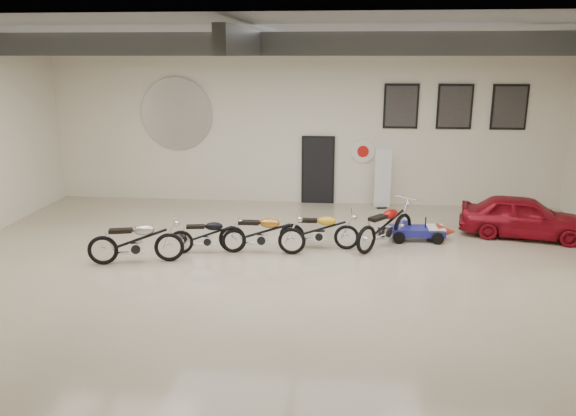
# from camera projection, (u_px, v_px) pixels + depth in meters

# --- Properties ---
(floor) EXTENTS (16.00, 12.00, 0.01)m
(floor) POSITION_uv_depth(u_px,v_px,m) (283.00, 270.00, 12.43)
(floor) COLOR #B7AD8C
(floor) RESTS_ON ground
(ceiling) EXTENTS (16.00, 12.00, 0.01)m
(ceiling) POSITION_uv_depth(u_px,v_px,m) (282.00, 34.00, 11.11)
(ceiling) COLOR gray
(ceiling) RESTS_ON back_wall
(back_wall) EXTENTS (16.00, 0.02, 5.00)m
(back_wall) POSITION_uv_depth(u_px,v_px,m) (303.00, 125.00, 17.53)
(back_wall) COLOR silver
(back_wall) RESTS_ON floor
(ceiling_beams) EXTENTS (15.80, 11.80, 0.32)m
(ceiling_beams) POSITION_uv_depth(u_px,v_px,m) (282.00, 47.00, 11.18)
(ceiling_beams) COLOR #55595C
(ceiling_beams) RESTS_ON ceiling
(door) EXTENTS (0.92, 0.08, 2.10)m
(door) POSITION_uv_depth(u_px,v_px,m) (318.00, 171.00, 17.82)
(door) COLOR black
(door) RESTS_ON back_wall
(logo_plaque) EXTENTS (2.30, 0.06, 1.16)m
(logo_plaque) POSITION_uv_depth(u_px,v_px,m) (177.00, 114.00, 17.77)
(logo_plaque) COLOR silver
(logo_plaque) RESTS_ON back_wall
(poster_left) EXTENTS (1.05, 0.08, 1.35)m
(poster_left) POSITION_uv_depth(u_px,v_px,m) (401.00, 106.00, 17.06)
(poster_left) COLOR black
(poster_left) RESTS_ON back_wall
(poster_mid) EXTENTS (1.05, 0.08, 1.35)m
(poster_mid) POSITION_uv_depth(u_px,v_px,m) (455.00, 107.00, 16.91)
(poster_mid) COLOR black
(poster_mid) RESTS_ON back_wall
(poster_right) EXTENTS (1.05, 0.08, 1.35)m
(poster_right) POSITION_uv_depth(u_px,v_px,m) (509.00, 107.00, 16.76)
(poster_right) COLOR black
(poster_right) RESTS_ON back_wall
(oil_sign) EXTENTS (0.72, 0.10, 0.72)m
(oil_sign) POSITION_uv_depth(u_px,v_px,m) (363.00, 151.00, 17.52)
(oil_sign) COLOR white
(oil_sign) RESTS_ON back_wall
(banner_stand) EXTENTS (0.53, 0.28, 1.86)m
(banner_stand) POSITION_uv_depth(u_px,v_px,m) (383.00, 179.00, 17.23)
(banner_stand) COLOR white
(banner_stand) RESTS_ON floor
(motorcycle_silver) EXTENTS (2.20, 1.13, 1.09)m
(motorcycle_silver) POSITION_uv_depth(u_px,v_px,m) (136.00, 240.00, 12.71)
(motorcycle_silver) COLOR silver
(motorcycle_silver) RESTS_ON floor
(motorcycle_black) EXTENTS (1.86, 0.83, 0.93)m
(motorcycle_black) POSITION_uv_depth(u_px,v_px,m) (207.00, 235.00, 13.37)
(motorcycle_black) COLOR silver
(motorcycle_black) RESTS_ON floor
(motorcycle_gold) EXTENTS (2.05, 0.64, 1.07)m
(motorcycle_gold) POSITION_uv_depth(u_px,v_px,m) (262.00, 232.00, 13.34)
(motorcycle_gold) COLOR silver
(motorcycle_gold) RESTS_ON floor
(motorcycle_yellow) EXTENTS (1.91, 0.60, 0.99)m
(motorcycle_yellow) POSITION_uv_depth(u_px,v_px,m) (319.00, 229.00, 13.68)
(motorcycle_yellow) COLOR silver
(motorcycle_yellow) RESTS_ON floor
(motorcycle_red) EXTENTS (1.90, 2.08, 1.12)m
(motorcycle_red) POSITION_uv_depth(u_px,v_px,m) (385.00, 225.00, 13.82)
(motorcycle_red) COLOR silver
(motorcycle_red) RESTS_ON floor
(go_kart) EXTENTS (1.73, 0.82, 0.62)m
(go_kart) POSITION_uv_depth(u_px,v_px,m) (423.00, 228.00, 14.38)
(go_kart) COLOR navy
(go_kart) RESTS_ON floor
(vintage_car) EXTENTS (1.94, 3.40, 1.09)m
(vintage_car) POSITION_uv_depth(u_px,v_px,m) (524.00, 217.00, 14.58)
(vintage_car) COLOR maroon
(vintage_car) RESTS_ON floor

